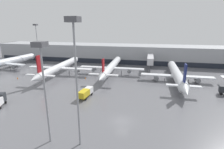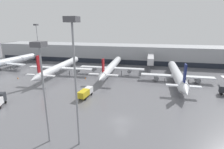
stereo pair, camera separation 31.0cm
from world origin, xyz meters
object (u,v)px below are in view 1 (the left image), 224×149
parked_jet_4 (177,74)px  apron_light_mast_0 (36,33)px  parked_jet_1 (111,67)px  apron_light_mast_1 (42,65)px  parked_jet_3 (60,67)px  apron_light_mast_2 (75,50)px  parked_jet_2 (5,62)px  traffic_cone_1 (18,78)px  traffic_cone_0 (85,78)px  service_truck_2 (86,92)px

parked_jet_4 → apron_light_mast_0: apron_light_mast_0 is taller
parked_jet_1 → apron_light_mast_1: bearing=177.6°
parked_jet_3 → parked_jet_4: bearing=-90.9°
apron_light_mast_0 → apron_light_mast_2: 73.78m
apron_light_mast_1 → apron_light_mast_2: bearing=3.6°
parked_jet_2 → parked_jet_3: (28.72, -3.61, 0.10)m
traffic_cone_1 → apron_light_mast_1: size_ratio=0.05×
parked_jet_1 → parked_jet_2: bearing=90.7°
parked_jet_1 → apron_light_mast_2: 45.31m
parked_jet_2 → traffic_cone_0: 41.40m
parked_jet_3 → parked_jet_1: bearing=-78.2°
parked_jet_4 → apron_light_mast_1: 48.19m
parked_jet_2 → traffic_cone_1: (16.05, -12.33, -2.71)m
parked_jet_3 → traffic_cone_0: (11.99, -3.39, -2.87)m
parked_jet_1 → traffic_cone_1: (-32.82, -13.41, -2.80)m
parked_jet_3 → apron_light_mast_0: size_ratio=1.91×
service_truck_2 → traffic_cone_0: (-6.21, 16.38, -1.17)m
parked_jet_1 → traffic_cone_1: bearing=111.6°
apron_light_mast_2 → parked_jet_4: bearing=62.4°
parked_jet_2 → apron_light_mast_0: size_ratio=2.02×
service_truck_2 → apron_light_mast_1: bearing=-170.9°
parked_jet_2 → traffic_cone_1: parked_jet_2 is taller
parked_jet_4 → service_truck_2: size_ratio=6.29×
parked_jet_2 → parked_jet_3: parked_jet_3 is taller
service_truck_2 → apron_light_mast_2: size_ratio=0.30×
apron_light_mast_2 → traffic_cone_0: bearing=109.0°
apron_light_mast_1 → parked_jet_4: bearing=56.8°
traffic_cone_1 → apron_light_mast_2: 49.89m
traffic_cone_1 → apron_light_mast_2: size_ratio=0.04×
parked_jet_2 → apron_light_mast_1: (47.54, -42.57, 10.41)m
parked_jet_1 → parked_jet_3: (-20.15, -4.68, 0.01)m
service_truck_2 → traffic_cone_0: service_truck_2 is taller
parked_jet_3 → apron_light_mast_0: apron_light_mast_0 is taller
parked_jet_1 → service_truck_2: size_ratio=6.14×
parked_jet_4 → traffic_cone_1: parked_jet_4 is taller
parked_jet_2 → parked_jet_3: 28.94m
apron_light_mast_0 → parked_jet_2: bearing=-113.6°
apron_light_mast_2 → parked_jet_3: bearing=122.0°
apron_light_mast_1 → apron_light_mast_2: (5.31, 0.33, 2.38)m
parked_jet_3 → service_truck_2: 26.92m
traffic_cone_1 → apron_light_mast_0: size_ratio=0.04×
traffic_cone_1 → apron_light_mast_1: apron_light_mast_1 is taller
parked_jet_4 → service_truck_2: (-26.33, -20.09, -1.11)m
service_truck_2 → parked_jet_1: bearing=2.7°
parked_jet_2 → service_truck_2: parked_jet_2 is taller
apron_light_mast_1 → apron_light_mast_2: size_ratio=0.83×
parked_jet_4 → parked_jet_2: bearing=87.5°
parked_jet_4 → traffic_cone_1: 57.94m
traffic_cone_0 → parked_jet_2: bearing=170.2°
traffic_cone_0 → parked_jet_4: bearing=6.5°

